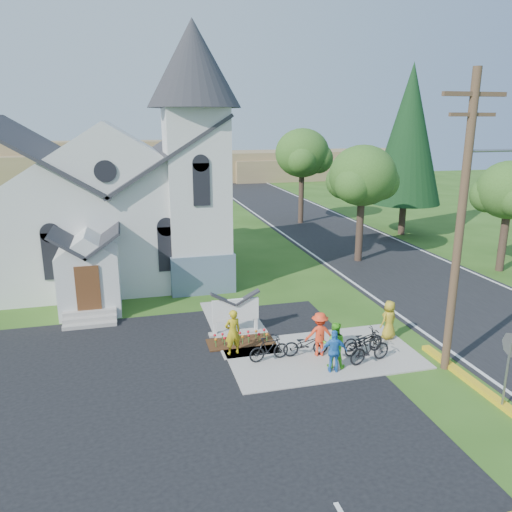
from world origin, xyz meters
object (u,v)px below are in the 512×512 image
object	(u,v)px
bike_4	(363,342)
bike_2	(363,340)
stop_sign	(510,355)
cyclist_2	(334,351)
bike_1	(269,349)
bike_0	(306,344)
cyclist_0	(233,332)
bike_3	(370,349)
utility_pole	(463,217)
cyclist_4	(389,320)
cyclist_1	(334,345)
church_sign	(235,310)
cyclist_3	(320,334)

from	to	relation	value
bike_4	bike_2	bearing A→B (deg)	-33.96
stop_sign	cyclist_2	bearing A→B (deg)	140.30
bike_1	bike_2	size ratio (longest dim) A/B	0.95
bike_0	stop_sign	bearing A→B (deg)	-132.75
cyclist_2	bike_2	distance (m)	2.18
cyclist_0	bike_3	distance (m)	4.97
utility_pole	bike_4	bearing A→B (deg)	144.80
cyclist_0	bike_4	size ratio (longest dim) A/B	1.04
stop_sign	cyclist_4	bearing A→B (deg)	99.42
cyclist_2	cyclist_4	distance (m)	3.74
cyclist_1	bike_3	world-z (taller)	cyclist_1
cyclist_2	cyclist_0	bearing A→B (deg)	-21.39
cyclist_0	cyclist_1	world-z (taller)	cyclist_0
church_sign	cyclist_3	xyz separation A→B (m)	(2.55, -2.71, -0.15)
cyclist_0	bike_2	distance (m)	4.91
cyclist_3	cyclist_4	xyz separation A→B (m)	(3.19, 0.67, -0.05)
cyclist_2	bike_4	xyz separation A→B (m)	(1.61, 1.01, -0.32)
bike_1	cyclist_2	xyz separation A→B (m)	(1.92, -1.36, 0.30)
bike_0	bike_4	size ratio (longest dim) A/B	1.03
church_sign	bike_1	bearing A→B (deg)	-76.38
bike_0	cyclist_4	bearing A→B (deg)	-77.56
church_sign	bike_4	xyz separation A→B (m)	(4.18, -3.02, -0.54)
church_sign	cyclist_4	bearing A→B (deg)	-19.57
utility_pole	bike_0	size ratio (longest dim) A/B	5.83
bike_2	bike_4	size ratio (longest dim) A/B	0.96
cyclist_0	bike_1	xyz separation A→B (m)	(1.15, -0.85, -0.41)
bike_2	bike_4	bearing A→B (deg)	154.94
stop_sign	bike_3	world-z (taller)	stop_sign
cyclist_4	bike_4	size ratio (longest dim) A/B	0.94
utility_pole	cyclist_3	distance (m)	6.36
bike_0	bike_1	size ratio (longest dim) A/B	1.12
cyclist_3	bike_3	bearing A→B (deg)	153.95
cyclist_1	cyclist_2	world-z (taller)	cyclist_1
utility_pole	bike_1	distance (m)	7.94
utility_pole	church_sign	bearing A→B (deg)	144.40
bike_3	bike_2	bearing A→B (deg)	-24.95
bike_3	cyclist_3	bearing A→B (deg)	44.25
cyclist_1	cyclist_2	distance (m)	0.37
utility_pole	cyclist_1	distance (m)	6.03
bike_0	bike_4	bearing A→B (deg)	-97.16
cyclist_3	cyclist_1	bearing A→B (deg)	107.00
cyclist_4	cyclist_3	bearing A→B (deg)	-8.24
cyclist_0	cyclist_3	world-z (taller)	cyclist_0
bike_2	cyclist_4	xyz separation A→B (m)	(1.45, 0.71, 0.36)
bike_1	stop_sign	bearing A→B (deg)	-135.32
cyclist_0	cyclist_3	xyz separation A→B (m)	(3.05, -0.90, -0.04)
utility_pole	bike_2	size ratio (longest dim) A/B	6.24
utility_pole	bike_2	xyz separation A→B (m)	(-2.26, 1.95, -4.93)
stop_sign	church_sign	bearing A→B (deg)	131.88
utility_pole	cyclist_1	size ratio (longest dim) A/B	6.03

